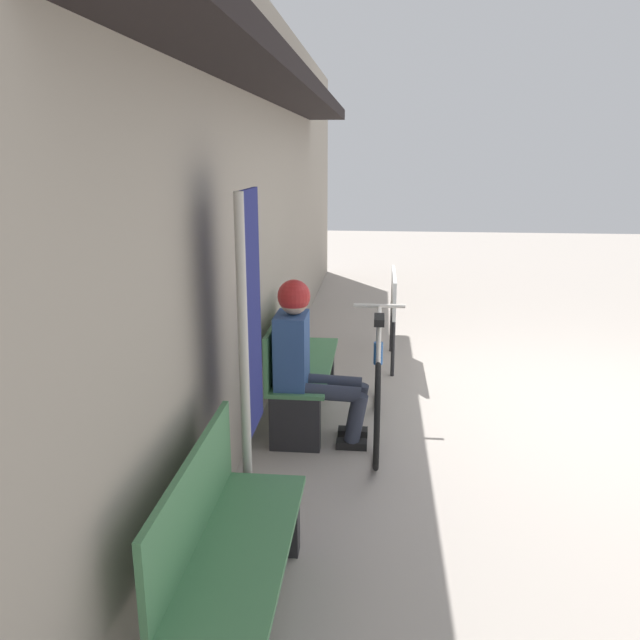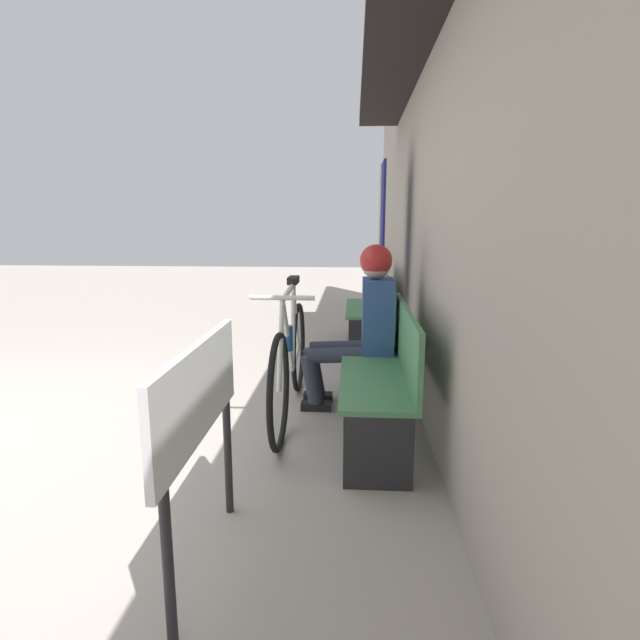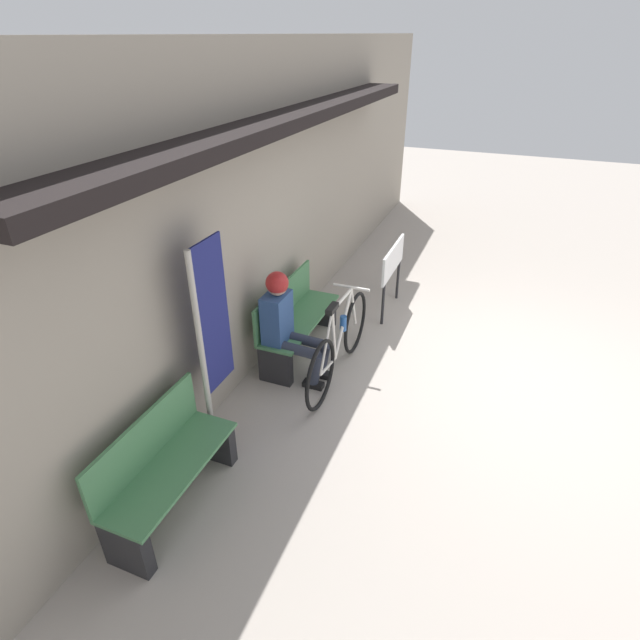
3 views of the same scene
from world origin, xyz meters
The scene contains 8 objects.
ground_plane centered at (0.00, 0.00, 0.00)m, with size 24.00×24.00×0.00m, color #ADA399.
storefront_wall centered at (0.00, 2.71, 1.66)m, with size 12.00×0.56×3.20m.
park_bench_near centered at (-0.20, 2.38, 0.37)m, with size 1.40×0.42×0.83m.
bicycle centered at (-0.50, 1.75, 0.40)m, with size 1.78×0.40×0.96m.
person_seated centered at (-0.70, 2.26, 0.68)m, with size 0.34×0.66×1.20m.
park_bench_far centered at (-2.58, 2.37, 0.36)m, with size 1.20×0.42×0.83m.
banner_pole centered at (-1.74, 2.44, 1.12)m, with size 0.45×0.05×1.86m.
signboard centered at (1.11, 1.61, 0.68)m, with size 0.95×0.04×0.91m.
Camera 1 is at (-4.86, 1.76, 2.04)m, focal length 35.00 mm.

